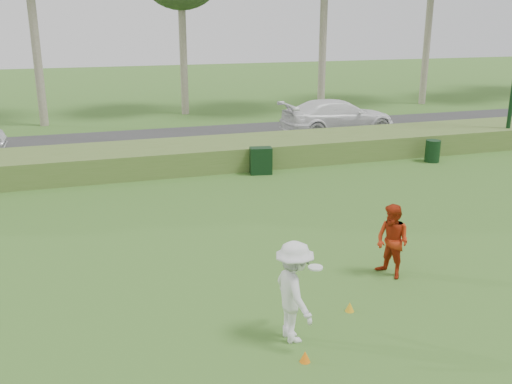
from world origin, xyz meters
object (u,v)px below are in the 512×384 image
object	(u,v)px
player_red	(392,241)
cone_orange	(305,356)
player_white	(294,292)
trash_bin	(433,151)
car_right	(338,117)
cone_yellow	(350,307)
utility_cabinet	(261,161)

from	to	relation	value
player_red	cone_orange	xyz separation A→B (m)	(-3.14, -2.56, -0.75)
player_white	trash_bin	bearing A→B (deg)	-46.02
car_right	player_red	bearing A→B (deg)	157.12
cone_orange	cone_yellow	distance (m)	2.04
utility_cabinet	car_right	bearing A→B (deg)	54.37
player_red	car_right	distance (m)	16.23
player_red	player_white	bearing A→B (deg)	-78.83
car_right	player_white	bearing A→B (deg)	150.48
cone_yellow	trash_bin	distance (m)	13.38
player_white	cone_orange	bearing A→B (deg)	171.97
utility_cabinet	cone_yellow	bearing A→B (deg)	-88.56
player_red	cone_orange	world-z (taller)	player_red
player_white	player_red	size ratio (longest dim) A/B	1.12
cone_orange	cone_yellow	size ratio (longest dim) A/B	1.02
player_white	cone_yellow	world-z (taller)	player_white
player_white	car_right	bearing A→B (deg)	-30.23
cone_orange	cone_yellow	world-z (taller)	cone_orange
player_red	cone_yellow	bearing A→B (deg)	-72.75
player_red	trash_bin	size ratio (longest dim) A/B	1.91
cone_yellow	utility_cabinet	xyz separation A→B (m)	(1.52, 10.47, 0.40)
utility_cabinet	trash_bin	size ratio (longest dim) A/B	1.13
trash_bin	car_right	distance (m)	6.36
cone_yellow	car_right	size ratio (longest dim) A/B	0.03
cone_yellow	car_right	world-z (taller)	car_right
player_white	trash_bin	size ratio (longest dim) A/B	2.14
cone_yellow	trash_bin	size ratio (longest dim) A/B	0.23
utility_cabinet	car_right	world-z (taller)	car_right
player_white	car_right	world-z (taller)	player_white
player_red	cone_orange	size ratio (longest dim) A/B	8.29
player_white	car_right	size ratio (longest dim) A/B	0.33
utility_cabinet	cone_orange	bearing A→B (deg)	-94.74
player_white	trash_bin	xyz separation A→B (m)	(10.19, 10.74, -0.51)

